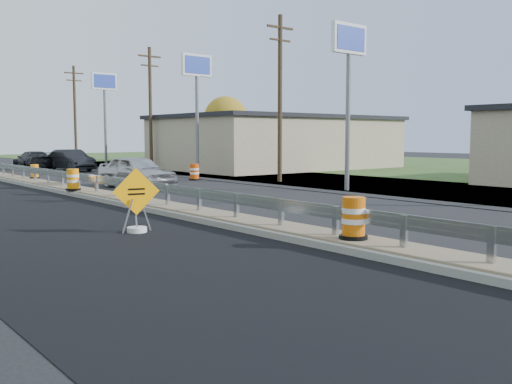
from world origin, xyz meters
TOP-DOWN VIEW (x-y plane):
  - ground at (0.00, 0.00)m, footprint 140.00×140.00m
  - grass_verge_far at (30.00, 10.00)m, footprint 40.00×120.00m
  - median at (0.00, 8.00)m, footprint 1.60×55.00m
  - guardrail at (0.00, 9.00)m, footprint 0.10×46.15m
  - retail_building_near at (20.99, 20.00)m, footprint 18.50×12.50m
  - pylon_sign_south at (10.50, 3.00)m, footprint 2.20×0.30m
  - pylon_sign_mid at (10.50, 16.00)m, footprint 2.20×0.30m
  - pylon_sign_north at (10.50, 30.00)m, footprint 2.20×0.30m
  - utility_pole_smid at (11.50, 9.00)m, footprint 1.90×0.26m
  - utility_pole_nmid at (11.50, 24.00)m, footprint 1.90×0.26m
  - utility_pole_north at (11.50, 39.00)m, footprint 1.90×0.26m
  - tree_far_yellow at (26.00, 34.00)m, footprint 4.62×4.62m
  - caution_sign at (-2.99, -1.42)m, footprint 1.26×0.54m
  - barrel_median_near at (-0.09, -6.64)m, footprint 0.67×0.67m
  - barrel_median_mid at (-0.55, 9.26)m, footprint 0.65×0.65m
  - barrel_median_far at (0.55, 17.75)m, footprint 0.54×0.54m
  - barrel_shoulder_near at (8.50, 13.32)m, footprint 0.66×0.66m
  - barrel_shoulder_mid at (9.03, 22.00)m, footprint 0.61×0.61m
  - barrel_shoulder_far at (8.04, 29.82)m, footprint 0.68×0.68m
  - car_silver at (3.40, 10.85)m, footprint 2.59×5.11m
  - car_dark_mid at (6.31, 27.04)m, footprint 2.06×5.03m
  - car_dark_far at (4.67, 30.81)m, footprint 2.19×5.07m

SIDE VIEW (x-z plane):
  - ground at x=0.00m, z-range 0.00..0.00m
  - grass_verge_far at x=30.00m, z-range 0.00..0.03m
  - median at x=0.00m, z-range 0.00..0.23m
  - barrel_shoulder_mid at x=9.03m, z-range -0.02..0.87m
  - caution_sign at x=-2.99m, z-range -0.44..1.34m
  - barrel_shoulder_near at x=8.50m, z-range -0.02..0.96m
  - barrel_shoulder_far at x=8.04m, z-range -0.02..0.98m
  - barrel_median_far at x=0.55m, z-range 0.21..1.01m
  - barrel_median_mid at x=-0.55m, z-range 0.21..1.17m
  - barrel_median_near at x=-0.09m, z-range 0.21..1.20m
  - car_dark_far at x=4.67m, z-range 0.00..1.45m
  - guardrail at x=0.00m, z-range 0.37..1.09m
  - car_dark_mid at x=6.31m, z-range 0.00..1.62m
  - car_silver at x=3.40m, z-range 0.00..1.67m
  - retail_building_near at x=20.99m, z-range 0.02..4.29m
  - tree_far_yellow at x=26.00m, z-range 1.11..7.97m
  - utility_pole_smid at x=11.50m, z-range 0.23..9.63m
  - utility_pole_nmid at x=11.50m, z-range 0.23..9.63m
  - utility_pole_north at x=11.50m, z-range 0.23..9.63m
  - pylon_sign_south at x=10.50m, z-range 2.53..10.43m
  - pylon_sign_mid at x=10.50m, z-range 2.53..10.43m
  - pylon_sign_north at x=10.50m, z-range 2.53..10.43m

